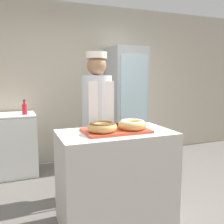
# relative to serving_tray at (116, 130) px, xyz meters

# --- Properties ---
(ground_plane) EXTENTS (14.00, 14.00, 0.00)m
(ground_plane) POSITION_rel_serving_tray_xyz_m (0.00, 0.00, -0.95)
(ground_plane) COLOR #66605B
(wall_back) EXTENTS (8.00, 0.06, 2.70)m
(wall_back) POSITION_rel_serving_tray_xyz_m (0.00, 2.13, 0.40)
(wall_back) COLOR #BCB29E
(wall_back) RESTS_ON ground_plane
(display_counter) EXTENTS (1.11, 0.64, 0.94)m
(display_counter) POSITION_rel_serving_tray_xyz_m (0.00, 0.00, -0.48)
(display_counter) COLOR beige
(display_counter) RESTS_ON ground_plane
(serving_tray) EXTENTS (0.62, 0.40, 0.02)m
(serving_tray) POSITION_rel_serving_tray_xyz_m (0.00, 0.00, 0.00)
(serving_tray) COLOR #D84C33
(serving_tray) RESTS_ON display_counter
(donut_chocolate_glaze) EXTENTS (0.28, 0.28, 0.09)m
(donut_chocolate_glaze) POSITION_rel_serving_tray_xyz_m (-0.15, -0.05, 0.06)
(donut_chocolate_glaze) COLOR tan
(donut_chocolate_glaze) RESTS_ON serving_tray
(donut_light_glaze) EXTENTS (0.28, 0.28, 0.09)m
(donut_light_glaze) POSITION_rel_serving_tray_xyz_m (0.15, -0.05, 0.06)
(donut_light_glaze) COLOR tan
(donut_light_glaze) RESTS_ON serving_tray
(brownie_back_left) EXTENTS (0.07, 0.07, 0.03)m
(brownie_back_left) POSITION_rel_serving_tray_xyz_m (-0.05, 0.15, 0.03)
(brownie_back_left) COLOR black
(brownie_back_left) RESTS_ON serving_tray
(brownie_back_right) EXTENTS (0.07, 0.07, 0.03)m
(brownie_back_right) POSITION_rel_serving_tray_xyz_m (0.05, 0.15, 0.03)
(brownie_back_right) COLOR black
(brownie_back_right) RESTS_ON serving_tray
(baker_person) EXTENTS (0.36, 0.36, 1.76)m
(baker_person) POSITION_rel_serving_tray_xyz_m (0.01, 0.62, -0.01)
(baker_person) COLOR #4C4C51
(baker_person) RESTS_ON ground_plane
(beverage_fridge) EXTENTS (0.57, 0.59, 1.97)m
(beverage_fridge) POSITION_rel_serving_tray_xyz_m (0.92, 1.75, 0.03)
(beverage_fridge) COLOR #ADB2B7
(beverage_fridge) RESTS_ON ground_plane
(chest_freezer) EXTENTS (1.02, 0.62, 0.92)m
(chest_freezer) POSITION_rel_serving_tray_xyz_m (-1.13, 1.76, -0.49)
(chest_freezer) COLOR white
(chest_freezer) RESTS_ON ground_plane
(bottle_red) EXTENTS (0.07, 0.07, 0.22)m
(bottle_red) POSITION_rel_serving_tray_xyz_m (-0.77, 1.66, 0.05)
(bottle_red) COLOR red
(bottle_red) RESTS_ON chest_freezer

